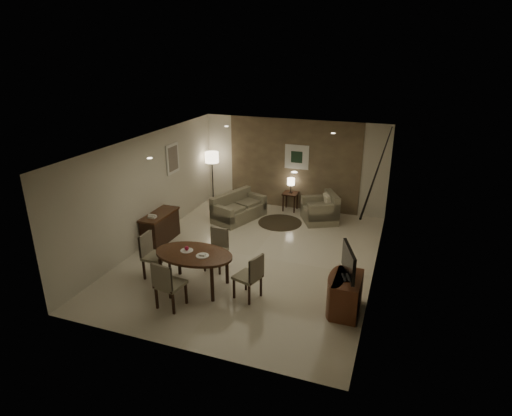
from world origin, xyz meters
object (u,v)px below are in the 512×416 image
at_px(chair_left, 156,256).
at_px(floor_lamp, 213,178).
at_px(dining_table, 195,270).
at_px(chair_near, 171,284).
at_px(tv_cabinet, 347,295).
at_px(chair_far, 216,250).
at_px(console_desk, 160,227).
at_px(side_table, 290,201).
at_px(armchair, 320,208).
at_px(chair_right, 247,276).
at_px(sofa, 239,207).

height_order(chair_left, floor_lamp, floor_lamp).
relative_size(dining_table, chair_near, 1.68).
distance_m(tv_cabinet, dining_table, 3.06).
height_order(chair_far, chair_left, chair_left).
distance_m(console_desk, side_table, 4.09).
bearing_deg(tv_cabinet, chair_near, -163.11).
distance_m(tv_cabinet, armchair, 4.37).
xyz_separation_m(side_table, floor_lamp, (-2.45, -0.23, 0.55)).
xyz_separation_m(chair_right, floor_lamp, (-2.94, 4.69, 0.35)).
bearing_deg(armchair, sofa, -102.57).
xyz_separation_m(chair_near, side_table, (0.75, 5.69, -0.21)).
bearing_deg(chair_near, chair_far, -88.54).
xyz_separation_m(tv_cabinet, sofa, (-3.58, 3.55, 0.02)).
bearing_deg(side_table, armchair, -30.03).
height_order(tv_cabinet, chair_near, chair_near).
bearing_deg(chair_near, side_table, -89.58).
bearing_deg(tv_cabinet, chair_far, 167.67).
distance_m(console_desk, floor_lamp, 3.04).
bearing_deg(armchair, side_table, -147.74).
bearing_deg(floor_lamp, sofa, -37.10).
relative_size(console_desk, side_table, 2.19).
height_order(chair_left, armchair, chair_left).
bearing_deg(tv_cabinet, console_desk, 162.95).
xyz_separation_m(chair_far, floor_lamp, (-1.88, 3.86, 0.37)).
relative_size(armchair, floor_lamp, 0.56).
relative_size(chair_left, sofa, 0.62).
xyz_separation_m(chair_near, armchair, (1.77, 5.10, -0.08)).
bearing_deg(chair_far, armchair, 67.98).
bearing_deg(chair_left, chair_far, -56.25).
height_order(console_desk, floor_lamp, floor_lamp).
relative_size(chair_left, armchair, 1.06).
relative_size(tv_cabinet, sofa, 0.57).
height_order(dining_table, chair_left, chair_left).
relative_size(tv_cabinet, chair_right, 0.96).
height_order(chair_near, armchair, chair_near).
xyz_separation_m(chair_far, side_table, (0.57, 4.09, -0.18)).
distance_m(chair_left, armchair, 4.98).
bearing_deg(sofa, tv_cabinet, -114.63).
xyz_separation_m(console_desk, floor_lamp, (0.05, 3.01, 0.45)).
bearing_deg(chair_right, chair_near, -40.82).
bearing_deg(armchair, dining_table, -48.83).
relative_size(chair_right, sofa, 0.60).
height_order(tv_cabinet, side_table, tv_cabinet).
distance_m(chair_near, armchair, 5.40).
distance_m(dining_table, side_table, 4.96).
bearing_deg(chair_far, chair_near, -94.11).
relative_size(chair_far, armchair, 0.99).
height_order(tv_cabinet, chair_right, chair_right).
bearing_deg(chair_right, armchair, -169.64).
bearing_deg(console_desk, dining_table, -42.42).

